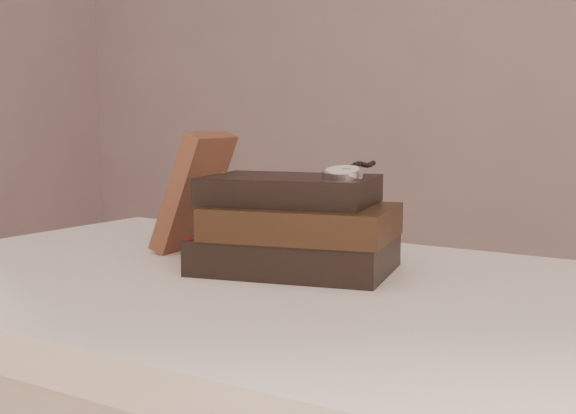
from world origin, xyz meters
The scene contains 5 objects.
table centered at (0.00, 0.35, 0.66)m, with size 1.00×0.60×0.75m.
book_stack centered at (-0.01, 0.40, 0.80)m, with size 0.26×0.20×0.11m.
journal centered at (-0.19, 0.44, 0.83)m, with size 0.02×0.10×0.16m, color #47271B.
pocket_watch centered at (0.05, 0.41, 0.87)m, with size 0.06×0.15×0.02m.
eyeglasses centered at (-0.10, 0.46, 0.81)m, with size 0.12×0.13×0.04m.
Camera 1 is at (0.47, -0.36, 0.93)m, focal length 48.52 mm.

